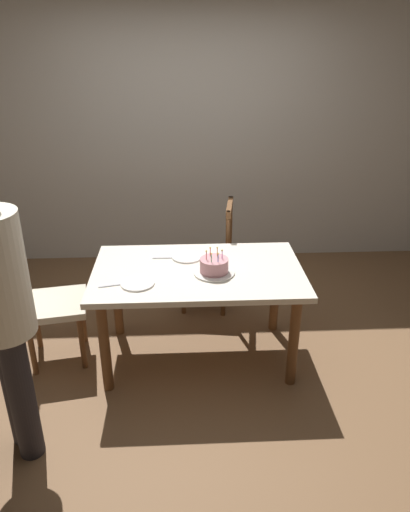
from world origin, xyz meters
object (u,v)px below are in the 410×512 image
plate_near_celebrant (138,283)px  chair_spindle_back (209,258)px  dining_table (198,282)px  birthday_cake (214,267)px  person_celebrant (1,309)px  plate_far_side (187,257)px  chair_upholstered (40,296)px

plate_near_celebrant → chair_spindle_back: bearing=61.4°
plate_near_celebrant → dining_table: bearing=26.3°
dining_table → chair_spindle_back: bearing=81.0°
birthday_cake → chair_spindle_back: 0.88m
person_celebrant → plate_far_side: bearing=46.6°
plate_far_side → dining_table: bearing=-69.8°
plate_far_side → person_celebrant: size_ratio=0.14×
dining_table → chair_spindle_back: chair_spindle_back is taller
dining_table → plate_near_celebrant: 0.46m
chair_upholstered → person_celebrant: bearing=-84.2°
birthday_cake → plate_far_side: size_ratio=1.27×
plate_near_celebrant → person_celebrant: person_celebrant is taller
birthday_cake → chair_upholstered: 1.25m
dining_table → person_celebrant: bearing=-141.7°
birthday_cake → chair_spindle_back: bearing=89.2°
chair_spindle_back → plate_far_side: bearing=-109.1°
birthday_cake → chair_upholstered: chair_upholstered is taller
plate_far_side → chair_spindle_back: size_ratio=0.23×
birthday_cake → plate_near_celebrant: size_ratio=1.27×
chair_spindle_back → person_celebrant: 2.00m
birthday_cake → plate_far_side: bearing=124.5°
plate_near_celebrant → person_celebrant: bearing=-135.6°
plate_near_celebrant → plate_far_side: 0.51m
plate_far_side → chair_spindle_back: chair_spindle_back is taller
plate_near_celebrant → chair_upholstered: size_ratio=0.23×
chair_spindle_back → person_celebrant: size_ratio=0.58×
plate_near_celebrant → chair_spindle_back: chair_spindle_back is taller
chair_upholstered → dining_table: bearing=-1.3°
dining_table → plate_near_celebrant: size_ratio=6.59×
dining_table → chair_spindle_back: (0.12, 0.75, -0.17)m
plate_far_side → birthday_cake: bearing=-55.5°
plate_near_celebrant → chair_upholstered: chair_upholstered is taller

